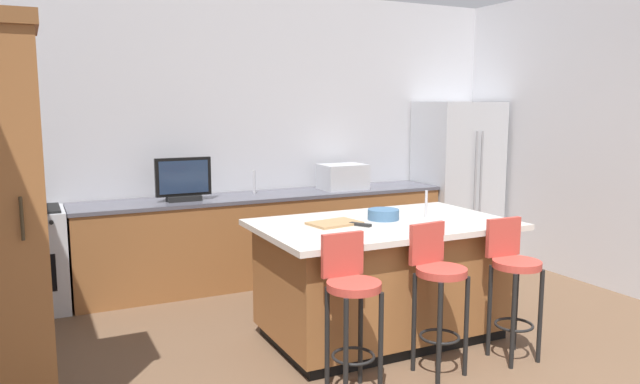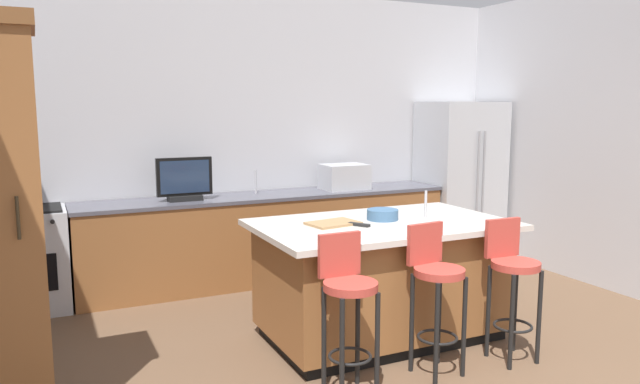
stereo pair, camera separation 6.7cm
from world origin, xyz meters
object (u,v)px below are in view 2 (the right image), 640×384
Objects in this scene: refrigerator at (459,180)px; bar_stool_right at (512,276)px; range_oven at (26,260)px; bar_stool_center at (435,285)px; fruit_bowl at (383,215)px; microwave at (344,177)px; tv_monitor at (185,181)px; cutting_board at (333,223)px; bar_stool_left at (348,300)px; tv_remote at (359,225)px; kitchen_island at (381,278)px.

refrigerator is 3.00m from bar_stool_right.
range_oven is 3.59m from bar_stool_center.
refrigerator is 7.46× the size of fruit_bowl.
microwave is 1.94× the size of fruit_bowl.
tv_monitor is 2.14× the size of fruit_bowl.
refrigerator is at bearing 34.14° from cutting_board.
refrigerator is 3.84× the size of microwave.
cutting_board is (-1.02, -1.77, -0.11)m from microwave.
bar_stool_left reaches higher than bar_stool_right.
tv_monitor is at bearing -179.89° from refrigerator.
bar_stool_left is 0.68m from bar_stool_center.
range_oven is 0.91× the size of bar_stool_center.
refrigerator is at bearing -1.72° from microwave.
bar_stool_center is at bearing -104.03° from microwave.
tv_monitor is 2.60m from bar_stool_left.
fruit_bowl is at bearing -5.65° from tv_remote.
bar_stool_center is 4.12× the size of fruit_bowl.
kitchen_island is at bearing -140.16° from refrigerator.
tv_monitor is at bearing 113.11° from cutting_board.
range_oven is 0.92× the size of bar_stool_right.
range_oven is at bearing 177.94° from tv_monitor.
tv_monitor is (-1.75, -0.05, 0.06)m from microwave.
bar_stool_right is at bearing -70.33° from tv_remote.
microwave is 1.75m from tv_monitor.
fruit_bowl reaches higher than kitchen_island.
microwave is (3.16, 0.00, 0.58)m from range_oven.
refrigerator is 4.71m from range_oven.
refrigerator reaches higher than kitchen_island.
range_oven is at bearing 125.10° from bar_stool_left.
tv_remote is at bearing -114.55° from microwave.
refrigerator is at bearing 60.68° from bar_stool_right.
tv_monitor reaches higher than bar_stool_left.
bar_stool_left is (-2.84, -2.53, -0.31)m from refrigerator.
kitchen_island is at bearing -58.12° from tv_monitor.
bar_stool_right is at bearing -121.05° from refrigerator.
bar_stool_right reaches higher than cutting_board.
bar_stool_left is (-0.68, -0.73, 0.15)m from kitchen_island.
kitchen_island is 1.93× the size of bar_stool_right.
fruit_bowl is at bearing -140.78° from refrigerator.
microwave reaches higher than cutting_board.
refrigerator is at bearing 39.22° from fruit_bowl.
tv_monitor is 3.11× the size of tv_remote.
bar_stool_left reaches higher than range_oven.
cutting_board is at bearing -119.90° from microwave.
tv_remote reaches higher than cutting_board.
refrigerator is 3.07m from cutting_board.
bar_stool_right is (0.63, -0.05, -0.01)m from bar_stool_center.
tv_monitor is 2.08m from fruit_bowl.
cutting_board is at bearing 106.18° from tv_remote.
microwave is at bearing 71.06° from kitchen_island.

